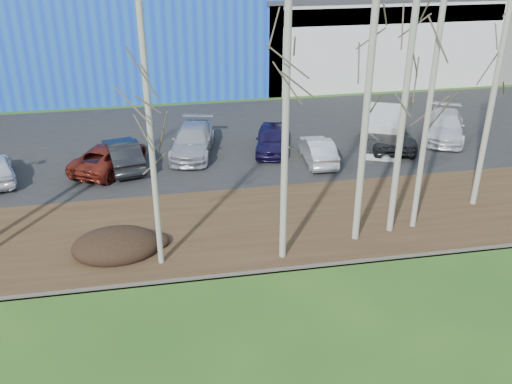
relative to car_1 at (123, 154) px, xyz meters
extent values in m
cube|color=#382616|center=(7.14, -7.24, -0.81)|extent=(80.00, 7.00, 0.15)
cube|color=black|center=(7.14, 3.26, -0.82)|extent=(80.00, 14.00, 0.14)
cube|color=blue|center=(1.14, 17.26, 3.11)|extent=(20.00, 12.00, 8.00)
cube|color=silver|center=(19.14, 17.26, 2.36)|extent=(18.00, 12.00, 6.50)
cube|color=navy|center=(19.14, 11.36, 4.71)|extent=(17.64, 0.20, 1.20)
ellipsoid|color=black|center=(-0.08, -8.54, -0.40)|extent=(3.47, 2.45, 0.68)
cylinder|color=#AAA79A|center=(1.64, -9.61, 4.10)|extent=(0.21, 0.21, 9.67)
cylinder|color=#AAA79A|center=(6.34, -10.02, 4.44)|extent=(0.26, 0.26, 10.36)
cylinder|color=#AAA79A|center=(12.38, -8.70, 4.29)|extent=(0.23, 0.23, 10.06)
cylinder|color=#AAA79A|center=(9.61, -9.22, 4.28)|extent=(0.27, 0.27, 10.03)
cylinder|color=#AAA79A|center=(11.27, -8.85, 4.39)|extent=(0.26, 0.26, 10.24)
cylinder|color=#AAA79A|center=(16.03, -7.23, 5.11)|extent=(0.26, 0.26, 11.68)
imported|color=black|center=(0.00, 0.00, 0.00)|extent=(2.48, 4.76, 1.49)
imported|color=maroon|center=(-0.69, -0.09, -0.07)|extent=(4.40, 5.37, 1.36)
imported|color=#B0B1B8|center=(3.78, 1.22, 0.01)|extent=(3.19, 5.56, 1.52)
imported|color=#1C1542|center=(8.15, 0.78, -0.04)|extent=(2.62, 4.44, 1.42)
imported|color=silver|center=(10.29, -1.15, -0.09)|extent=(1.58, 4.06, 1.32)
imported|color=#262628|center=(14.89, 0.41, -0.01)|extent=(3.48, 5.69, 1.47)
imported|color=white|center=(18.73, 0.98, 0.00)|extent=(4.15, 5.52, 1.49)
cube|color=white|center=(14.56, 0.29, 0.22)|extent=(3.42, 4.78, 1.93)
cube|color=black|center=(13.87, -1.32, 0.22)|extent=(1.97, 1.53, 1.20)
camera|label=1|loc=(1.89, -28.49, 11.41)|focal=40.00mm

